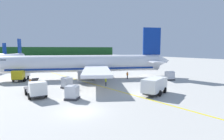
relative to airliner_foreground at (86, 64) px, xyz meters
name	(u,v)px	position (x,y,z in m)	size (l,w,h in m)	color
ground	(5,71)	(-12.40, 27.63, -3.49)	(240.00, 320.00, 0.20)	#B7B5AD
airliner_foreground	(86,64)	(0.00, 0.00, 0.00)	(38.76, 32.73, 11.90)	white
airliner_mid_apron	(8,59)	(-10.06, 36.71, -0.30)	(29.50, 34.86, 10.83)	silver
service_truck_fuel	(21,74)	(-12.54, 6.07, -1.89)	(4.71, 5.96, 2.67)	yellow
service_truck_baggage	(155,85)	(0.52, -19.91, -1.93)	(6.11, 4.07, 2.54)	white
service_truck_pushback	(36,89)	(-14.33, -10.71, -2.23)	(2.94, 7.30, 2.77)	white
cargo_container_near	(72,93)	(-10.80, -15.09, -2.43)	(2.49, 2.49, 2.03)	#333338
cargo_container_mid	(170,76)	(13.44, -13.18, -2.43)	(2.23, 2.23, 2.03)	#333338
cargo_container_far	(67,83)	(-8.23, -7.66, -2.44)	(1.93, 1.93, 2.00)	#333338
crew_marshaller	(106,81)	(-1.60, -10.13, -2.41)	(0.48, 0.48, 1.66)	#191E33
crew_loader_left	(127,75)	(7.18, -6.27, -2.41)	(0.61, 0.33, 1.66)	#191E33
crew_loader_right	(31,83)	(-13.35, -4.31, -2.36)	(0.42, 0.56, 1.75)	#191E33
apron_guide_line	(87,82)	(-2.47, -4.75, -3.39)	(0.30, 60.00, 0.01)	yellow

